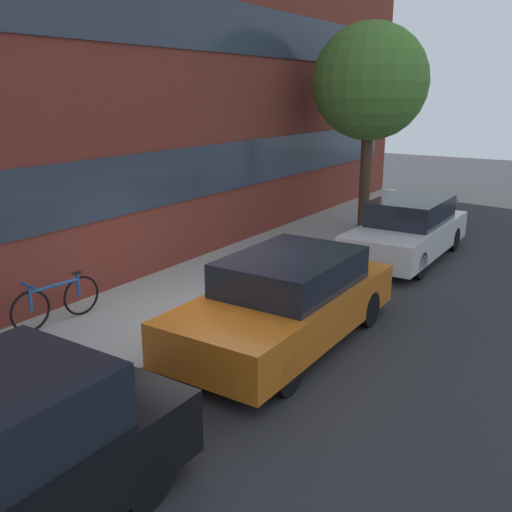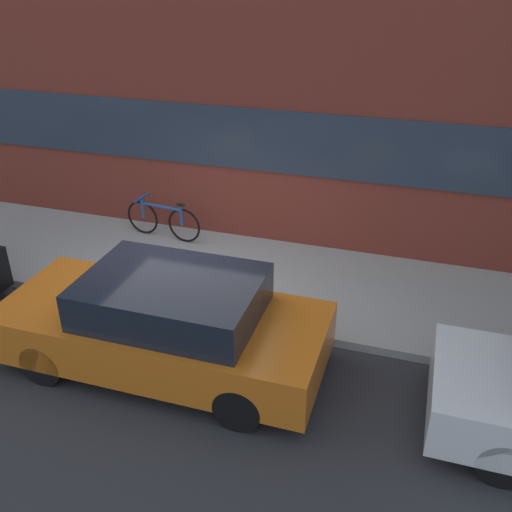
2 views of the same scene
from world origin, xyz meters
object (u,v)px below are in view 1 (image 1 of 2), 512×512
(parked_car_orange, at_px, (287,300))
(street_tree, at_px, (370,83))
(parked_car_white, at_px, (408,230))
(bicycle, at_px, (56,300))

(parked_car_orange, xyz_separation_m, street_tree, (7.45, 1.91, 3.26))
(parked_car_orange, distance_m, parked_car_white, 5.49)
(parked_car_orange, xyz_separation_m, bicycle, (-1.64, 3.28, -0.16))
(parked_car_orange, distance_m, street_tree, 8.36)
(parked_car_white, height_order, street_tree, street_tree)
(parked_car_white, bearing_deg, street_tree, -135.78)
(street_tree, bearing_deg, bicycle, 171.44)
(parked_car_white, xyz_separation_m, bicycle, (-7.13, 3.28, -0.16))
(parked_car_white, bearing_deg, bicycle, -24.71)
(parked_car_orange, bearing_deg, bicycle, -63.48)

